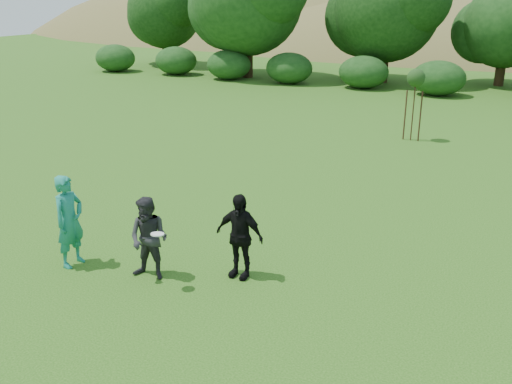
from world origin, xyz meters
The scene contains 8 objects.
ground centered at (0.00, 0.00, 0.00)m, with size 120.00×120.00×0.00m, color #19470C.
player_teal centered at (-2.81, -0.32, 1.03)m, with size 0.75×0.49×2.05m, color #1C7F6B.
player_grey centered at (-0.92, -0.04, 0.89)m, with size 0.86×0.67×1.77m, color #2A292C.
player_black centered at (0.70, 0.88, 0.92)m, with size 1.08×0.45×1.84m, color black.
frisbee centered at (-0.47, -0.33, 1.19)m, with size 0.27×0.27×0.05m.
sapling centered at (1.25, 14.24, 2.42)m, with size 0.70×0.70×2.85m.
hillside centered at (-0.56, 68.45, -11.97)m, with size 150.00×72.00×52.00m.
tree_row centered at (3.23, 28.68, 4.87)m, with size 53.92×10.38×9.62m.
Camera 1 is at (5.95, -8.57, 5.69)m, focal length 40.00 mm.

